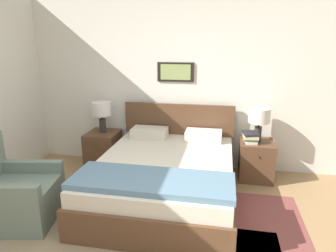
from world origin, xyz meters
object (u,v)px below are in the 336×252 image
(bed, at_px, (166,176))
(table_lamp_near_window, at_px, (102,110))
(nightstand_by_door, at_px, (256,160))
(table_lamp_by_door, at_px, (259,117))
(nightstand_near_window, at_px, (103,149))
(armchair, at_px, (13,195))

(bed, xyz_separation_m, table_lamp_near_window, (-1.17, 0.84, 0.61))
(bed, relative_size, nightstand_by_door, 3.90)
(nightstand_by_door, xyz_separation_m, table_lamp_by_door, (-0.00, 0.03, 0.62))
(nightstand_by_door, distance_m, table_lamp_near_window, 2.41)
(bed, relative_size, table_lamp_by_door, 4.53)
(nightstand_by_door, height_order, table_lamp_by_door, table_lamp_by_door)
(nightstand_near_window, bearing_deg, nightstand_by_door, 0.00)
(nightstand_near_window, distance_m, nightstand_by_door, 2.33)
(nightstand_by_door, bearing_deg, table_lamp_by_door, 92.73)
(armchair, distance_m, nightstand_by_door, 3.14)
(bed, xyz_separation_m, nightstand_by_door, (1.16, 0.81, -0.01))
(bed, relative_size, table_lamp_near_window, 4.53)
(bed, bearing_deg, nightstand_by_door, 34.83)
(table_lamp_by_door, bearing_deg, nightstand_near_window, -179.27)
(nightstand_near_window, bearing_deg, table_lamp_by_door, 0.73)
(bed, xyz_separation_m, nightstand_near_window, (-1.16, 0.81, -0.01))
(armchair, bearing_deg, nightstand_near_window, 156.89)
(table_lamp_near_window, xyz_separation_m, table_lamp_by_door, (2.33, 0.00, 0.00))
(table_lamp_by_door, bearing_deg, nightstand_by_door, -87.27)
(nightstand_near_window, bearing_deg, bed, -34.83)
(bed, relative_size, nightstand_near_window, 3.90)
(table_lamp_by_door, bearing_deg, bed, -144.17)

